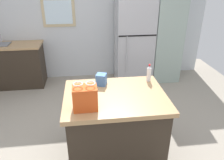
# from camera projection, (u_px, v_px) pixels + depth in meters

# --- Properties ---
(ground) EXTENTS (6.43, 6.43, 0.00)m
(ground) POSITION_uv_depth(u_px,v_px,m) (94.00, 147.00, 3.06)
(ground) COLOR #9E9384
(back_wall) EXTENTS (5.36, 0.13, 2.64)m
(back_wall) POSITION_uv_depth(u_px,v_px,m) (85.00, 19.00, 4.73)
(back_wall) COLOR silver
(back_wall) RESTS_ON ground
(kitchen_island) EXTENTS (1.21, 0.94, 0.90)m
(kitchen_island) POSITION_uv_depth(u_px,v_px,m) (115.00, 125.00, 2.77)
(kitchen_island) COLOR #33281E
(kitchen_island) RESTS_ON ground
(refrigerator) EXTENTS (0.78, 0.67, 1.77)m
(refrigerator) POSITION_uv_depth(u_px,v_px,m) (134.00, 42.00, 4.68)
(refrigerator) COLOR #B7B7BC
(refrigerator) RESTS_ON ground
(tall_cabinet) EXTENTS (0.60, 0.59, 2.24)m
(tall_cabinet) POSITION_uv_depth(u_px,v_px,m) (167.00, 30.00, 4.66)
(tall_cabinet) COLOR #9EB2A8
(tall_cabinet) RESTS_ON ground
(sink_counter) EXTENTS (1.27, 0.60, 1.10)m
(sink_counter) POSITION_uv_depth(u_px,v_px,m) (13.00, 65.00, 4.60)
(sink_counter) COLOR #33281E
(sink_counter) RESTS_ON ground
(shopping_bag) EXTENTS (0.26, 0.19, 0.30)m
(shopping_bag) POSITION_uv_depth(u_px,v_px,m) (85.00, 98.00, 2.26)
(shopping_bag) COLOR #DB511E
(shopping_bag) RESTS_ON kitchen_island
(small_box) EXTENTS (0.16, 0.16, 0.15)m
(small_box) POSITION_uv_depth(u_px,v_px,m) (101.00, 79.00, 2.79)
(small_box) COLOR #4775B7
(small_box) RESTS_ON kitchen_island
(bottle) EXTENTS (0.06, 0.06, 0.24)m
(bottle) POSITION_uv_depth(u_px,v_px,m) (149.00, 74.00, 2.87)
(bottle) COLOR white
(bottle) RESTS_ON kitchen_island
(ear_defenders) EXTENTS (0.21, 0.21, 0.06)m
(ear_defenders) POSITION_uv_depth(u_px,v_px,m) (91.00, 90.00, 2.64)
(ear_defenders) COLOR black
(ear_defenders) RESTS_ON kitchen_island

